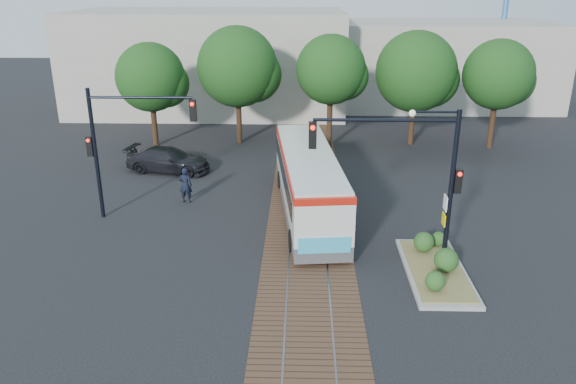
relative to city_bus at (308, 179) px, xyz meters
The scene contains 10 objects.
ground 5.07m from the city_bus, 90.50° to the right, with size 120.00×120.00×0.00m, color black.
trackbed 1.82m from the city_bus, 93.00° to the right, with size 3.60×40.00×0.02m.
tree_row 12.11m from the city_bus, 84.26° to the left, with size 26.40×5.60×7.67m.
warehouses 24.05m from the city_bus, 91.36° to the left, with size 40.00×13.00×8.00m.
city_bus is the anchor object (origin of this frame).
traffic_island 7.55m from the city_bus, 50.01° to the right, with size 2.20×5.20×1.13m.
signal_pole_main 7.24m from the city_bus, 55.73° to the right, with size 5.49×0.46×6.00m.
signal_pole_left 8.73m from the city_bus, behind, with size 4.99×0.34×6.00m.
officer 6.17m from the city_bus, 169.35° to the left, with size 0.65×0.42×1.78m, color black.
parked_car 9.93m from the city_bus, 143.65° to the left, with size 1.95×4.81×1.40m, color black.
Camera 1 is at (-0.26, -19.80, 10.35)m, focal length 35.00 mm.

